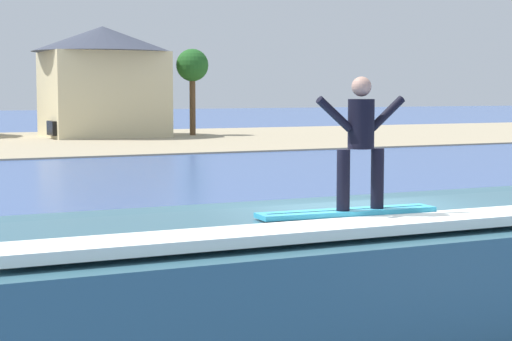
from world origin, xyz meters
The scene contains 7 objects.
ground_plane centered at (0.00, 0.00, 0.00)m, with size 260.00×260.00×0.00m, color #3D5A99.
wave_crest centered at (-0.25, -0.27, 0.77)m, with size 10.45×4.28×1.64m.
surfboard centered at (-0.56, -1.05, 1.67)m, with size 2.32×0.52×0.06m.
surfer centered at (-0.41, -1.11, 2.59)m, with size 1.23×0.32×1.61m.
car_far_shore centered at (7.66, 45.16, 0.94)m, with size 3.90×2.05×1.86m.
house_gabled_white centered at (9.79, 47.02, 4.11)m, with size 9.27×9.27×7.34m.
tree_tall_bare centered at (15.66, 45.85, 4.67)m, with size 2.20×2.20×5.94m.
Camera 1 is at (-6.08, -10.12, 3.14)m, focal length 61.68 mm.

